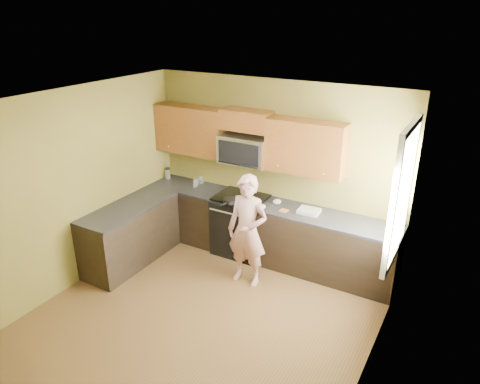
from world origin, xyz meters
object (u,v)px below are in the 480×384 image
Objects in this scene: stove at (241,224)px; travel_mug at (168,178)px; frying_pan at (231,202)px; microwave at (245,163)px; butter_tub at (254,207)px; woman at (247,231)px.

travel_mug is (-1.50, 0.13, 0.45)m from stove.
microwave is at bearing 93.72° from frying_pan.
stove is 0.58m from butter_tub.
woman is 8.39× the size of travel_mug.
butter_tub is (-0.17, 0.50, 0.12)m from woman.
travel_mug is (-1.82, 0.31, 0.00)m from butter_tub.
stove is 0.98m from microwave.
woman is at bearing -71.27° from butter_tub.
microwave is 1.83× the size of frying_pan.
frying_pan is 1.53m from travel_mug.
microwave is at bearing 90.00° from stove.
frying_pan is at bearing -14.49° from travel_mug.
travel_mug is at bearing 172.40° from frying_pan.
stove is 1.25× the size of microwave.
travel_mug reaches higher than frying_pan.
microwave is 6.17× the size of butter_tub.
woman reaches higher than butter_tub.
woman is 3.84× the size of frying_pan.
microwave is 0.48× the size of woman.
microwave is 4.00× the size of travel_mug.
stove is at bearing 92.18° from frying_pan.
woman reaches higher than travel_mug.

